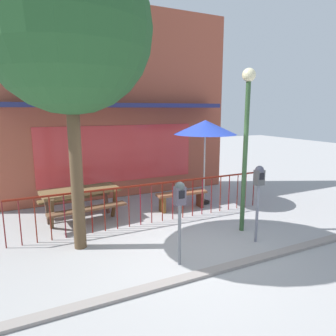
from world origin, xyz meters
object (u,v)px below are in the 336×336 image
object	(u,v)px
patio_umbrella	(205,128)
parking_meter_near	(180,201)
patio_bench	(182,197)
street_lamp	(246,126)
street_tree	(68,30)
picnic_table_left	(81,196)
parking_meter_far	(259,184)

from	to	relation	value
patio_umbrella	parking_meter_near	xyz separation A→B (m)	(-2.31, -2.85, -1.02)
patio_bench	street_lamp	size ratio (longest dim) A/B	0.40
parking_meter_near	street_tree	distance (m)	3.52
parking_meter_near	street_lamp	bearing A→B (deg)	20.80
picnic_table_left	parking_meter_near	xyz separation A→B (m)	(1.13, -2.96, 0.54)
picnic_table_left	parking_meter_far	size ratio (longest dim) A/B	1.22
patio_bench	street_tree	bearing A→B (deg)	-157.84
street_tree	patio_umbrella	bearing A→B (deg)	20.60
patio_umbrella	street_lamp	bearing A→B (deg)	-98.83
picnic_table_left	street_lamp	size ratio (longest dim) A/B	0.55
parking_meter_far	street_lamp	distance (m)	1.26
patio_umbrella	street_lamp	size ratio (longest dim) A/B	0.68
picnic_table_left	patio_umbrella	size ratio (longest dim) A/B	0.82
picnic_table_left	parking_meter_near	size ratio (longest dim) A/B	1.30
street_lamp	patio_umbrella	bearing A→B (deg)	81.17
parking_meter_far	street_lamp	bearing A→B (deg)	77.82
patio_bench	picnic_table_left	bearing A→B (deg)	172.58
parking_meter_far	parking_meter_near	bearing A→B (deg)	-175.40
parking_meter_far	street_tree	world-z (taller)	street_tree
patio_bench	parking_meter_near	size ratio (longest dim) A/B	0.95
parking_meter_far	street_tree	bearing A→B (deg)	158.41
patio_bench	patio_umbrella	bearing A→B (deg)	14.99
patio_bench	parking_meter_near	xyz separation A→B (m)	(-1.46, -2.63, 0.80)
parking_meter_near	street_lamp	xyz separation A→B (m)	(1.98, 0.75, 1.17)
parking_meter_far	patio_umbrella	bearing A→B (deg)	80.42
patio_umbrella	street_tree	size ratio (longest dim) A/B	0.43
patio_umbrella	street_tree	bearing A→B (deg)	-159.40
parking_meter_near	parking_meter_far	bearing A→B (deg)	4.60
picnic_table_left	parking_meter_near	bearing A→B (deg)	-69.19
picnic_table_left	street_tree	world-z (taller)	street_tree
patio_bench	street_tree	size ratio (longest dim) A/B	0.26
patio_bench	parking_meter_far	distance (m)	2.65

